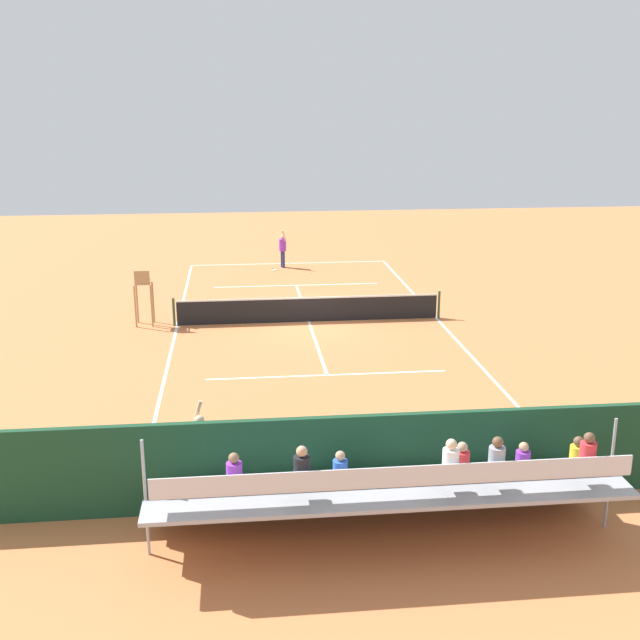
% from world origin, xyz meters
% --- Properties ---
extents(ground_plane, '(60.00, 60.00, 0.00)m').
position_xyz_m(ground_plane, '(0.00, 0.00, 0.00)').
color(ground_plane, '#D17542').
extents(court_line_markings, '(10.10, 22.20, 0.01)m').
position_xyz_m(court_line_markings, '(0.00, -0.04, 0.00)').
color(court_line_markings, white).
rests_on(court_line_markings, ground).
extents(tennis_net, '(10.30, 0.10, 1.07)m').
position_xyz_m(tennis_net, '(0.00, 0.00, 0.50)').
color(tennis_net, black).
rests_on(tennis_net, ground).
extents(backdrop_wall, '(18.00, 0.16, 2.00)m').
position_xyz_m(backdrop_wall, '(0.00, 14.00, 1.00)').
color(backdrop_wall, '#194228').
rests_on(backdrop_wall, ground).
extents(bleacher_stand, '(9.06, 2.40, 2.48)m').
position_xyz_m(bleacher_stand, '(-0.15, 15.39, 0.98)').
color(bleacher_stand, '#9EA0A5').
rests_on(bleacher_stand, ground).
extents(umpire_chair, '(0.67, 0.67, 2.14)m').
position_xyz_m(umpire_chair, '(6.20, -0.19, 1.31)').
color(umpire_chair, '#A88456').
rests_on(umpire_chair, ground).
extents(courtside_bench, '(1.80, 0.40, 0.93)m').
position_xyz_m(courtside_bench, '(-1.58, 13.27, 0.56)').
color(courtside_bench, '#9E754C').
rests_on(courtside_bench, ground).
extents(equipment_bag, '(0.90, 0.36, 0.36)m').
position_xyz_m(equipment_bag, '(0.49, 13.40, 0.18)').
color(equipment_bag, black).
rests_on(equipment_bag, ground).
extents(tennis_player, '(0.45, 0.56, 1.93)m').
position_xyz_m(tennis_player, '(0.36, -10.05, 1.02)').
color(tennis_player, navy).
rests_on(tennis_player, ground).
extents(tennis_racket, '(0.36, 0.58, 0.03)m').
position_xyz_m(tennis_racket, '(0.84, -9.43, 0.01)').
color(tennis_racket, black).
rests_on(tennis_racket, ground).
extents(tennis_ball_near, '(0.07, 0.07, 0.07)m').
position_xyz_m(tennis_ball_near, '(-0.90, -8.45, 0.03)').
color(tennis_ball_near, '#CCDB33').
rests_on(tennis_ball_near, ground).
extents(line_judge, '(0.43, 0.55, 1.93)m').
position_xyz_m(line_judge, '(3.60, 12.85, 1.02)').
color(line_judge, '#232328').
rests_on(line_judge, ground).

